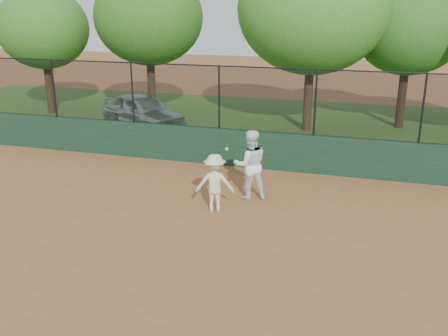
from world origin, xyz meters
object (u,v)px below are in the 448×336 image
(tree_0, at_px, (43,28))
(tree_3, at_px, (409,28))
(player_main, at_px, (215,183))
(player_second, at_px, (250,164))
(parked_car, at_px, (143,111))
(tree_1, at_px, (148,17))
(tree_2, at_px, (313,9))

(tree_0, distance_m, tree_3, 16.00)
(tree_0, relative_size, tree_3, 0.97)
(player_main, distance_m, tree_0, 14.75)
(player_second, height_order, player_main, player_second)
(parked_car, xyz_separation_m, tree_1, (-0.47, 1.97, 3.70))
(player_second, relative_size, tree_0, 0.33)
(parked_car, distance_m, tree_0, 6.63)
(tree_1, distance_m, tree_3, 10.87)
(player_main, bearing_deg, parked_car, 126.43)
(player_second, relative_size, player_main, 1.03)
(tree_1, bearing_deg, tree_2, -3.36)
(tree_1, bearing_deg, tree_0, -175.61)
(tree_2, bearing_deg, player_main, -96.78)
(player_second, xyz_separation_m, player_main, (-0.63, -1.13, -0.19))
(player_main, bearing_deg, tree_1, 122.40)
(tree_1, xyz_separation_m, tree_2, (7.12, -0.42, 0.38))
(player_main, relative_size, tree_1, 0.28)
(tree_2, bearing_deg, parked_car, -166.89)
(parked_car, distance_m, tree_3, 11.32)
(tree_3, bearing_deg, tree_2, -155.64)
(parked_car, relative_size, tree_3, 0.71)
(tree_0, bearing_deg, parked_car, -15.70)
(player_second, xyz_separation_m, tree_2, (0.45, 7.96, 3.87))
(tree_2, bearing_deg, tree_0, 179.89)
(player_main, distance_m, tree_1, 11.84)
(tree_0, bearing_deg, player_main, -39.24)
(tree_1, relative_size, tree_2, 0.89)
(player_second, xyz_separation_m, tree_1, (-6.66, 8.37, 3.48))
(parked_car, height_order, tree_1, tree_1)
(tree_0, relative_size, tree_1, 0.89)
(player_second, distance_m, player_main, 1.31)
(parked_car, bearing_deg, player_second, -107.04)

